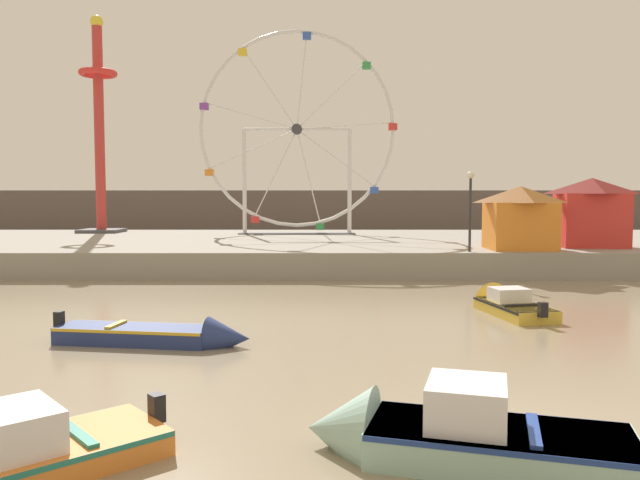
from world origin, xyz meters
TOP-DOWN VIEW (x-y plane):
  - ground_plane at (0.00, 0.00)m, footprint 240.00×240.00m
  - quay_promenade at (0.00, 28.86)m, footprint 110.00×19.97m
  - distant_town_skyline at (0.00, 50.44)m, footprint 140.00×3.00m
  - motorboat_mustard_yellow at (2.63, 11.37)m, footprint 2.08×4.29m
  - motorboat_navy_blue at (-7.48, 6.68)m, footprint 5.34×1.85m
  - motorboat_seafoam at (-1.73, -0.35)m, footprint 4.91×2.69m
  - ferris_wheel_white_frame at (-5.05, 33.27)m, footprint 13.39×1.20m
  - drop_tower_red_tower at (-19.11, 35.24)m, footprint 2.80×2.80m
  - carnival_booth_orange_canopy at (6.19, 20.86)m, footprint 3.34×3.05m
  - carnival_booth_red_striped at (10.26, 22.33)m, footprint 3.67×2.91m
  - promenade_lamp_near at (3.46, 19.59)m, footprint 0.32×0.32m

SIDE VIEW (x-z plane):
  - ground_plane at x=0.00m, z-range 0.00..0.00m
  - motorboat_navy_blue at x=-7.48m, z-range -0.30..0.79m
  - motorboat_mustard_yellow at x=2.63m, z-range -0.41..0.92m
  - motorboat_seafoam at x=-1.73m, z-range -0.45..1.17m
  - quay_promenade at x=0.00m, z-range 0.00..1.26m
  - distant_town_skyline at x=0.00m, z-range 0.00..4.40m
  - carnival_booth_orange_canopy at x=6.19m, z-range 1.32..4.38m
  - carnival_booth_red_striped at x=10.26m, z-range 1.33..4.82m
  - promenade_lamp_near at x=3.46m, z-range 1.85..5.56m
  - ferris_wheel_white_frame at x=-5.05m, z-range 1.29..15.02m
  - drop_tower_red_tower at x=-19.11m, z-range 1.23..16.44m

